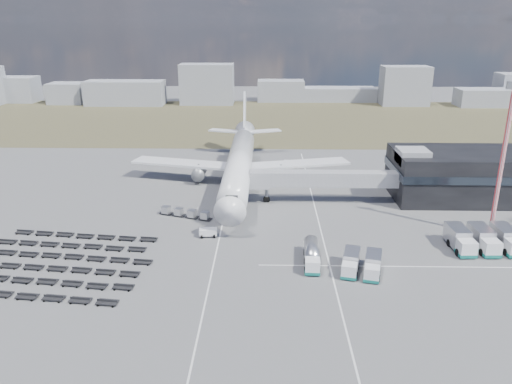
{
  "coord_description": "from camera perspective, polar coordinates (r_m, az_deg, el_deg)",
  "views": [
    {
      "loc": [
        6.07,
        -77.18,
        35.97
      ],
      "look_at": [
        4.11,
        15.03,
        4.0
      ],
      "focal_mm": 35.0,
      "sensor_mm": 36.0,
      "label": 1
    }
  ],
  "objects": [
    {
      "name": "service_trucks_far",
      "position": [
        90.5,
        24.56,
        -4.95
      ],
      "size": [
        10.75,
        8.26,
        3.2
      ],
      "rotation": [
        0.0,
        0.0,
        0.03
      ],
      "color": "white",
      "rests_on": "ground"
    },
    {
      "name": "baggage_dollies",
      "position": [
        84.32,
        -22.34,
        -7.43
      ],
      "size": [
        31.93,
        24.67,
        0.69
      ],
      "rotation": [
        0.0,
        0.0,
        -0.12
      ],
      "color": "black",
      "rests_on": "ground"
    },
    {
      "name": "ground",
      "position": [
        85.37,
        -2.99,
        -5.83
      ],
      "size": [
        420.0,
        420.0,
        0.0
      ],
      "primitive_type": "plane",
      "color": "#565659",
      "rests_on": "ground"
    },
    {
      "name": "jet_bridge",
      "position": [
        102.85,
        6.65,
        1.49
      ],
      "size": [
        30.3,
        3.8,
        7.05
      ],
      "color": "#939399",
      "rests_on": "ground"
    },
    {
      "name": "airliner",
      "position": [
        113.93,
        -1.88,
        3.49
      ],
      "size": [
        51.59,
        64.53,
        17.62
      ],
      "color": "white",
      "rests_on": "ground"
    },
    {
      "name": "fuel_tanker",
      "position": [
        78.36,
        6.4,
        -7.14
      ],
      "size": [
        2.75,
        9.12,
        2.91
      ],
      "rotation": [
        0.0,
        0.0,
        -0.05
      ],
      "color": "white",
      "rests_on": "ground"
    },
    {
      "name": "floodlight_mast",
      "position": [
        92.9,
        26.3,
        3.04
      ],
      "size": [
        2.54,
        2.06,
        26.7
      ],
      "rotation": [
        0.0,
        0.0,
        -0.16
      ],
      "color": "red",
      "rests_on": "ground"
    },
    {
      "name": "skyline",
      "position": [
        228.73,
        -4.32,
        11.67
      ],
      "size": [
        304.51,
        26.08,
        17.5
      ],
      "color": "#92959F",
      "rests_on": "ground"
    },
    {
      "name": "lane_markings",
      "position": [
        87.95,
        3.54,
        -5.06
      ],
      "size": [
        47.12,
        110.0,
        0.01
      ],
      "color": "silver",
      "rests_on": "ground"
    },
    {
      "name": "pushback_tug",
      "position": [
        87.82,
        -5.49,
        -4.65
      ],
      "size": [
        3.21,
        1.96,
        1.41
      ],
      "primitive_type": "cube",
      "rotation": [
        0.0,
        0.0,
        0.07
      ],
      "color": "white",
      "rests_on": "ground"
    },
    {
      "name": "grass_strip",
      "position": [
        190.7,
        -0.63,
        8.25
      ],
      "size": [
        420.0,
        90.0,
        0.01
      ],
      "primitive_type": "cube",
      "color": "#473D2A",
      "rests_on": "ground"
    },
    {
      "name": "service_trucks_near",
      "position": [
        76.87,
        11.99,
        -8.02
      ],
      "size": [
        7.0,
        7.79,
        2.67
      ],
      "rotation": [
        0.0,
        0.0,
        -0.25
      ],
      "color": "white",
      "rests_on": "ground"
    },
    {
      "name": "catering_truck",
      "position": [
        121.47,
        3.65,
        2.58
      ],
      "size": [
        3.35,
        6.53,
        2.87
      ],
      "rotation": [
        0.0,
        0.0,
        -0.13
      ],
      "color": "white",
      "rests_on": "ground"
    },
    {
      "name": "uld_row",
      "position": [
        96.6,
        -8.09,
        -2.38
      ],
      "size": [
        10.6,
        4.9,
        1.49
      ],
      "rotation": [
        0.0,
        0.0,
        -0.34
      ],
      "color": "black",
      "rests_on": "ground"
    },
    {
      "name": "terminal",
      "position": [
        113.63,
        22.71,
        1.92
      ],
      "size": [
        30.4,
        16.4,
        11.0
      ],
      "color": "black",
      "rests_on": "ground"
    }
  ]
}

